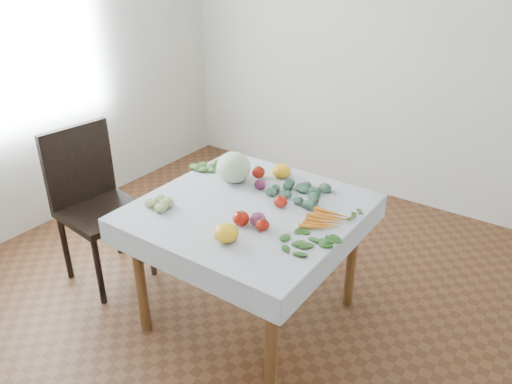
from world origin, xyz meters
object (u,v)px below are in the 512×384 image
(cabbage, at_px, (234,168))
(table, at_px, (249,222))
(carrot_bunch, at_px, (326,220))
(chair, at_px, (93,195))
(heirloom_back, at_px, (281,171))

(cabbage, bearing_deg, table, -37.97)
(table, height_order, carrot_bunch, carrot_bunch)
(table, height_order, chair, chair)
(chair, relative_size, heirloom_back, 8.68)
(table, xyz_separation_m, cabbage, (-0.25, 0.20, 0.19))
(heirloom_back, relative_size, carrot_bunch, 0.46)
(cabbage, bearing_deg, heirloom_back, 47.50)
(heirloom_back, bearing_deg, chair, -149.30)
(heirloom_back, bearing_deg, table, -82.38)
(carrot_bunch, bearing_deg, cabbage, 170.46)
(chair, bearing_deg, heirloom_back, 30.70)
(chair, bearing_deg, carrot_bunch, 10.67)
(table, bearing_deg, heirloom_back, 97.62)
(carrot_bunch, bearing_deg, heirloom_back, 145.58)
(chair, distance_m, carrot_bunch, 1.55)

